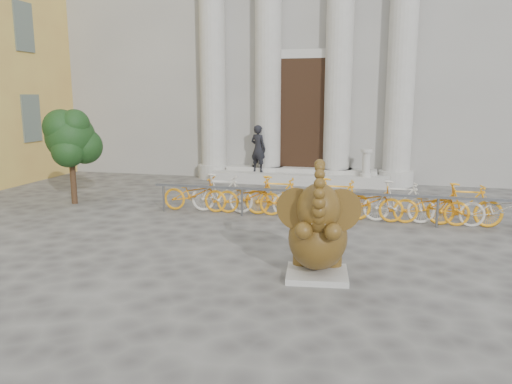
% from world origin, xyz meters
% --- Properties ---
extents(ground, '(80.00, 80.00, 0.00)m').
position_xyz_m(ground, '(0.00, 0.00, 0.00)').
color(ground, '#474442').
rests_on(ground, ground).
extents(classical_building, '(22.00, 10.70, 12.00)m').
position_xyz_m(classical_building, '(0.00, 14.93, 5.98)').
color(classical_building, gray).
rests_on(classical_building, ground).
extents(entrance_steps, '(6.00, 1.20, 0.36)m').
position_xyz_m(entrance_steps, '(0.00, 9.40, 0.18)').
color(entrance_steps, '#A8A59E').
rests_on(entrance_steps, ground).
extents(elephant_statue, '(1.33, 1.53, 2.00)m').
position_xyz_m(elephant_statue, '(1.72, 0.46, 0.73)').
color(elephant_statue, '#A8A59E').
rests_on(elephant_statue, ground).
extents(bike_rack, '(9.21, 0.53, 1.00)m').
position_xyz_m(bike_rack, '(1.67, 4.58, 0.50)').
color(bike_rack, slate).
rests_on(bike_rack, ground).
extents(tree, '(1.50, 1.37, 2.61)m').
position_xyz_m(tree, '(-5.53, 4.60, 1.82)').
color(tree, '#332114').
rests_on(tree, ground).
extents(pedestrian, '(0.69, 0.59, 1.62)m').
position_xyz_m(pedestrian, '(-1.43, 9.31, 1.17)').
color(pedestrian, black).
rests_on(pedestrian, entrance_steps).
extents(balustrade_post, '(0.37, 0.37, 0.90)m').
position_xyz_m(balustrade_post, '(2.23, 9.10, 0.77)').
color(balustrade_post, '#A8A59E').
rests_on(balustrade_post, entrance_steps).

